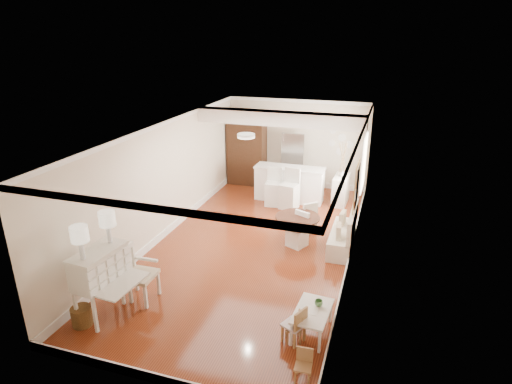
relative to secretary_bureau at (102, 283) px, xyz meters
The scene contains 20 objects.
room 4.26m from the secretary_bureau, 64.54° to the left, with size 9.00×9.04×2.82m.
secretary_bureau is the anchor object (origin of this frame).
gustavian_armchair 0.71m from the secretary_bureau, 59.28° to the left, with size 0.61×0.61×1.06m, color silver.
wicker_basket 0.64m from the secretary_bureau, 118.18° to the right, with size 0.34×0.34×0.34m, color brown.
kids_table 3.67m from the secretary_bureau, ahead, with size 0.55×0.91×0.46m, color white.
kids_chair_a 3.38m from the secretary_bureau, ahead, with size 0.26×0.26×0.53m, color #986D45.
kids_chair_b 3.38m from the secretary_bureau, ahead, with size 0.32×0.32×0.67m, color tan.
kids_chair_c 3.72m from the secretary_bureau, ahead, with size 0.24×0.24×0.50m, color #A3764A.
banquette 5.32m from the secretary_bureau, 46.05° to the left, with size 0.52×1.60×0.98m, color silver.
dining_table 4.56m from the secretary_bureau, 54.36° to the left, with size 1.04×1.04×0.71m, color #472317.
slip_chair_near 4.50m from the secretary_bureau, 53.47° to the left, with size 0.39×0.41×0.82m, color white.
slip_chair_far 5.21m from the secretary_bureau, 58.47° to the left, with size 0.40×0.41×0.83m, color white.
breakfast_counter 6.68m from the secretary_bureau, 74.36° to the left, with size 2.05×0.65×1.03m, color white.
bar_stool_left 6.08m from the secretary_bureau, 76.15° to the left, with size 0.44×0.44×1.10m, color silver.
bar_stool_right 6.12m from the secretary_bureau, 71.45° to the left, with size 0.46×0.46×1.15m, color silver.
pantry_cabinet 7.53m from the secretary_bureau, 89.24° to the left, with size 1.20×0.60×2.30m, color #381E11.
fridge 7.74m from the secretary_bureau, 75.03° to the left, with size 0.75×0.65×1.80m, color silver.
sideboard 7.40m from the secretary_bureau, 63.48° to the left, with size 0.39×0.88×0.84m, color silver.
pencil_cup 3.75m from the secretary_bureau, 11.61° to the left, with size 0.13×0.13×0.11m, color #538D52.
branch_vase 7.39m from the secretary_bureau, 63.21° to the left, with size 0.18×0.18×0.18m, color silver.
Camera 1 is at (2.81, -8.62, 4.73)m, focal length 30.00 mm.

